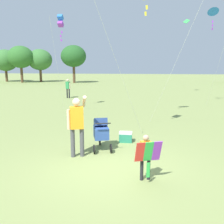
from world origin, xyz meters
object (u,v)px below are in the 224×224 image
at_px(child_with_butterfly_kite, 146,153).
at_px(person_sitting_far, 68,87).
at_px(person_adult_flyer, 77,122).
at_px(kite_orange_delta, 60,21).
at_px(stroller, 101,131).
at_px(kite_blue_high, 213,13).
at_px(cooler_box, 126,137).

relative_size(child_with_butterfly_kite, person_sitting_far, 0.73).
distance_m(person_adult_flyer, kite_orange_delta, 8.75).
relative_size(stroller, person_sitting_far, 0.74).
height_order(child_with_butterfly_kite, kite_blue_high, kite_blue_high).
relative_size(person_adult_flyer, kite_orange_delta, 0.34).
relative_size(person_adult_flyer, kite_blue_high, 0.30).
distance_m(kite_orange_delta, kite_blue_high, 9.24).
xyz_separation_m(stroller, person_sitting_far, (-4.53, 11.61, 0.29)).
bearing_deg(kite_orange_delta, person_adult_flyer, -69.48).
distance_m(kite_orange_delta, person_sitting_far, 6.62).
xyz_separation_m(kite_orange_delta, person_sitting_far, (-1.21, 5.04, -4.12)).
relative_size(kite_blue_high, person_sitting_far, 4.01).
distance_m(person_adult_flyer, stroller, 1.04).
xyz_separation_m(person_adult_flyer, kite_orange_delta, (-2.73, 7.31, 3.96)).
relative_size(person_sitting_far, cooler_box, 3.38).
height_order(stroller, cooler_box, stroller).
bearing_deg(cooler_box, child_with_butterfly_kite, -77.27).
bearing_deg(kite_orange_delta, stroller, -63.20).
xyz_separation_m(person_sitting_far, cooler_box, (5.27, -10.77, -0.72)).
distance_m(kite_orange_delta, cooler_box, 8.53).
xyz_separation_m(kite_blue_high, cooler_box, (-4.78, -8.31, -5.59)).
height_order(kite_orange_delta, kite_blue_high, kite_blue_high).
height_order(child_with_butterfly_kite, kite_orange_delta, kite_orange_delta).
distance_m(person_adult_flyer, kite_blue_high, 12.54).
bearing_deg(child_with_butterfly_kite, person_sitting_far, 113.45).
relative_size(child_with_butterfly_kite, kite_blue_high, 0.18).
xyz_separation_m(stroller, cooler_box, (0.74, 0.84, -0.43)).
xyz_separation_m(person_adult_flyer, stroller, (0.59, 0.73, -0.45)).
bearing_deg(stroller, cooler_box, 48.73).
bearing_deg(person_sitting_far, cooler_box, -63.91).
relative_size(child_with_butterfly_kite, person_adult_flyer, 0.61).
distance_m(child_with_butterfly_kite, kite_blue_high, 12.99).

